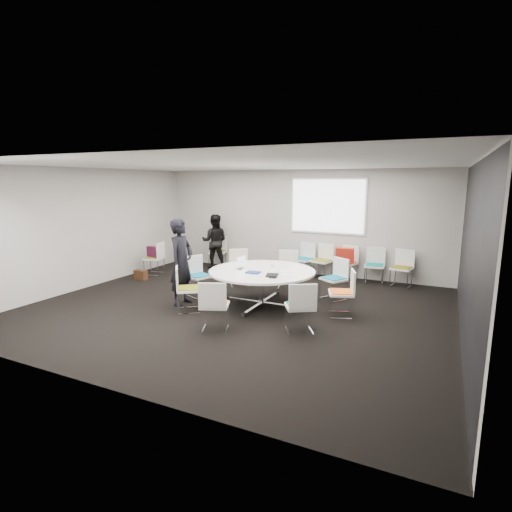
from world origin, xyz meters
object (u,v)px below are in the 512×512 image
at_px(chair_ring_b, 334,287).
at_px(cup, 272,265).
at_px(chair_ring_h, 300,316).
at_px(chair_back_b, 322,267).
at_px(conference_table, 262,280).
at_px(chair_back_e, 401,275).
at_px(laptop, 242,268).
at_px(person_main, 181,262).
at_px(chair_back_a, 304,266).
at_px(chair_ring_e, 199,284).
at_px(chair_person_back, 218,258).
at_px(chair_back_c, 346,270).
at_px(chair_ring_a, 341,302).
at_px(chair_back_d, 374,272).
at_px(brown_bag, 141,275).
at_px(chair_ring_c, 287,277).
at_px(person_back, 215,241).
at_px(chair_spare_left, 155,264).
at_px(maroon_bag, 153,252).
at_px(chair_ring_d, 240,275).
at_px(chair_ring_g, 215,315).

distance_m(chair_ring_b, cup, 1.43).
xyz_separation_m(chair_ring_h, chair_back_b, (-0.77, 3.89, 0.00)).
xyz_separation_m(conference_table, chair_back_e, (2.40, 2.78, -0.25)).
xyz_separation_m(conference_table, laptop, (-0.45, -0.02, 0.21)).
bearing_deg(person_main, chair_back_a, -24.67).
distance_m(chair_ring_e, chair_person_back, 3.06).
distance_m(chair_back_c, person_main, 4.34).
xyz_separation_m(chair_ring_a, chair_back_d, (0.14, 2.77, 0.00)).
bearing_deg(brown_bag, chair_ring_c, 12.93).
bearing_deg(person_back, chair_spare_left, 31.51).
xyz_separation_m(chair_ring_c, maroon_bag, (-3.77, -0.23, 0.34)).
height_order(chair_ring_b, chair_back_b, same).
bearing_deg(person_main, chair_back_e, -50.92).
distance_m(conference_table, chair_ring_a, 1.64).
height_order(person_main, cup, person_main).
height_order(laptop, brown_bag, laptop).
bearing_deg(chair_back_b, chair_back_c, -166.20).
xyz_separation_m(chair_ring_b, chair_ring_h, (-0.02, -2.12, 0.00)).
bearing_deg(chair_back_e, cup, 57.05).
xyz_separation_m(chair_ring_c, chair_ring_h, (1.21, -2.54, 0.00)).
relative_size(conference_table, cup, 23.70).
bearing_deg(conference_table, laptop, -177.48).
xyz_separation_m(conference_table, chair_back_a, (-0.07, 2.81, -0.25)).
xyz_separation_m(chair_ring_b, chair_back_a, (-1.28, 1.77, 0.00)).
relative_size(chair_ring_d, maroon_bag, 2.20).
distance_m(chair_ring_b, chair_ring_c, 1.29).
bearing_deg(chair_ring_a, chair_ring_e, 71.42).
bearing_deg(chair_ring_e, chair_back_a, 174.78).
xyz_separation_m(chair_back_c, maroon_bag, (-4.86, -1.58, 0.34)).
xyz_separation_m(chair_back_b, brown_bag, (-4.14, -2.20, -0.16)).
height_order(chair_back_e, maroon_bag, chair_back_e).
bearing_deg(chair_ring_d, chair_ring_b, 141.74).
bearing_deg(conference_table, chair_person_back, 134.12).
bearing_deg(chair_ring_c, brown_bag, -0.65).
distance_m(chair_ring_e, chair_ring_h, 2.93).
xyz_separation_m(chair_ring_h, person_back, (-3.92, 3.73, 0.51)).
distance_m(chair_person_back, maroon_bag, 1.93).
height_order(conference_table, maroon_bag, maroon_bag).
height_order(chair_ring_e, chair_ring_g, same).
height_order(chair_back_b, maroon_bag, chair_back_b).
bearing_deg(chair_person_back, person_back, 77.93).
relative_size(chair_back_a, laptop, 3.03).
bearing_deg(chair_back_b, chair_person_back, 13.81).
height_order(chair_ring_d, person_main, person_main).
distance_m(chair_ring_d, laptop, 1.42).
distance_m(chair_back_e, laptop, 4.02).
relative_size(chair_ring_d, chair_back_e, 1.00).
bearing_deg(brown_bag, maroon_bag, 96.78).
distance_m(chair_ring_a, chair_ring_e, 3.14).
relative_size(chair_ring_a, brown_bag, 2.44).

